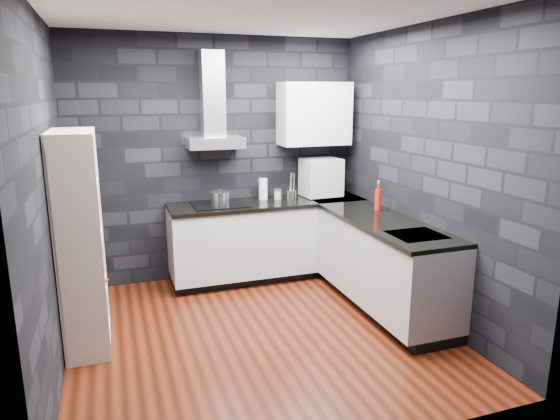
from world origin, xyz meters
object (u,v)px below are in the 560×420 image
appliance_garage (321,177)px  fruit_bowl (80,240)px  storage_jar (278,195)px  glass_vase (263,189)px  utensil_crock (292,196)px  pot (220,199)px  bookshelf (81,241)px  red_bottle (378,200)px

appliance_garage → fruit_bowl: appliance_garage is taller
storage_jar → glass_vase: bearing=164.0°
storage_jar → utensil_crock: bearing=-53.3°
pot → bookshelf: bearing=-145.2°
pot → utensil_crock: (0.81, -0.06, -0.01)m
storage_jar → fruit_bowl: (-2.06, -1.12, -0.01)m
utensil_crock → bookshelf: size_ratio=0.07×
bookshelf → utensil_crock: bearing=9.8°
storage_jar → appliance_garage: bearing=-0.5°
fruit_bowl → storage_jar: bearing=28.5°
appliance_garage → bookshelf: 2.80m
bookshelf → fruit_bowl: bearing=-102.4°
utensil_crock → red_bottle: red_bottle is taller
storage_jar → utensil_crock: utensil_crock is taller
storage_jar → appliance_garage: 0.56m
red_bottle → fruit_bowl: bearing=-174.6°
glass_vase → utensil_crock: size_ratio=1.92×
pot → storage_jar: bearing=7.7°
utensil_crock → red_bottle: 0.98m
storage_jar → bookshelf: (-2.06, -1.04, -0.05)m
red_bottle → fruit_bowl: red_bottle is taller
fruit_bowl → appliance_garage: bearing=23.3°
red_bottle → storage_jar: bearing=133.3°
glass_vase → fruit_bowl: size_ratio=1.03×
utensil_crock → fruit_bowl: bearing=-156.1°
pot → fruit_bowl: pot is taller
bookshelf → red_bottle: bearing=-8.6°
utensil_crock → red_bottle: bearing=-45.4°
storage_jar → pot: bearing=-172.3°
pot → glass_vase: size_ratio=0.87×
glass_vase → storage_jar: bearing=-16.0°
red_bottle → fruit_bowl: size_ratio=0.94×
appliance_garage → red_bottle: appliance_garage is taller
storage_jar → red_bottle: red_bottle is taller
pot → red_bottle: size_ratio=0.95×
red_bottle → pot: bearing=153.2°
glass_vase → appliance_garage: bearing=-4.1°
appliance_garage → red_bottle: bearing=-75.3°
storage_jar → fruit_bowl: size_ratio=0.42×
glass_vase → bookshelf: bookshelf is taller
red_bottle → bookshelf: 2.87m
glass_vase → utensil_crock: 0.34m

